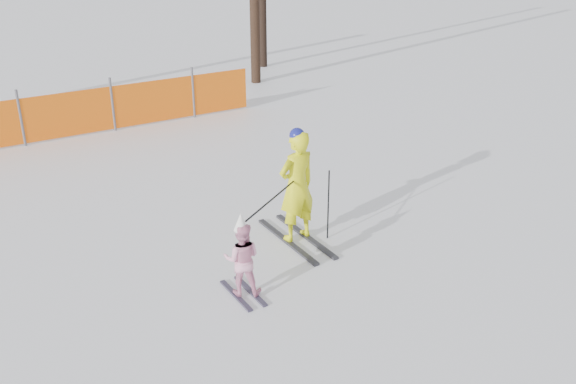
% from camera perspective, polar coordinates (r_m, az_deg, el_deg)
% --- Properties ---
extents(ground, '(120.00, 120.00, 0.00)m').
position_cam_1_polar(ground, '(9.35, 1.60, -6.68)').
color(ground, white).
rests_on(ground, ground).
extents(adult, '(0.69, 1.69, 1.84)m').
position_cam_1_polar(adult, '(9.67, 0.78, 0.52)').
color(adult, black).
rests_on(adult, ground).
extents(child, '(0.63, 0.84, 1.21)m').
position_cam_1_polar(child, '(8.47, -4.11, -5.89)').
color(child, black).
rests_on(child, ground).
extents(ski_poles, '(1.79, 0.82, 1.15)m').
position_cam_1_polar(ski_poles, '(9.33, 0.86, -0.93)').
color(ski_poles, black).
rests_on(ski_poles, ground).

